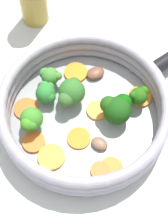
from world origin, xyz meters
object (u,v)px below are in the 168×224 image
at_px(carrot_slice_1, 51,157).
at_px(carrot_slice_7, 97,111).
at_px(broccoli_floret_5, 31,120).
at_px(skillet, 84,118).
at_px(carrot_slice_6, 79,138).
at_px(carrot_slice_3, 111,168).
at_px(mushroom_piece_1, 95,73).
at_px(carrot_slice_4, 26,109).
at_px(broccoli_floret_4, 49,76).
at_px(broccoli_floret_1, 139,96).
at_px(carrot_slice_8, 34,142).
at_px(carrot_slice_5, 76,73).
at_px(carrot_slice_0, 140,97).
at_px(mushroom_piece_0, 100,144).
at_px(carrot_slice_2, 100,170).
at_px(broccoli_floret_0, 70,93).
at_px(broccoli_floret_2, 46,93).
at_px(broccoli_floret_3, 117,108).

xyz_separation_m(carrot_slice_1, carrot_slice_7, (0.11, 0.03, -0.00)).
relative_size(carrot_slice_7, broccoli_floret_5, 0.78).
bearing_deg(skillet, carrot_slice_6, -136.83).
distance_m(carrot_slice_3, carrot_slice_7, 0.11).
bearing_deg(mushroom_piece_1, carrot_slice_4, 174.93).
relative_size(carrot_slice_1, broccoli_floret_4, 1.09).
distance_m(broccoli_floret_1, mushroom_piece_1, 0.10).
bearing_deg(carrot_slice_8, carrot_slice_5, 28.31).
xyz_separation_m(carrot_slice_4, carrot_slice_8, (-0.02, -0.06, 0.00)).
distance_m(skillet, carrot_slice_0, 0.11).
bearing_deg(mushroom_piece_0, skillet, 79.24).
height_order(carrot_slice_1, mushroom_piece_1, mushroom_piece_1).
bearing_deg(carrot_slice_3, skillet, 78.88).
xyz_separation_m(skillet, carrot_slice_5, (0.04, 0.08, 0.01)).
height_order(carrot_slice_5, carrot_slice_6, carrot_slice_5).
height_order(skillet, carrot_slice_5, carrot_slice_5).
relative_size(carrot_slice_7, mushroom_piece_1, 1.11).
distance_m(carrot_slice_2, carrot_slice_5, 0.20).
relative_size(carrot_slice_8, broccoli_floret_0, 0.67).
xyz_separation_m(broccoli_floret_2, broccoli_floret_5, (-0.05, -0.03, 0.01)).
bearing_deg(broccoli_floret_2, mushroom_piece_0, -80.07).
height_order(carrot_slice_2, mushroom_piece_1, mushroom_piece_1).
relative_size(skillet, broccoli_floret_3, 4.82).
distance_m(skillet, broccoli_floret_4, 0.10).
bearing_deg(broccoli_floret_2, broccoli_floret_3, -53.04).
distance_m(carrot_slice_0, broccoli_floret_0, 0.13).
distance_m(carrot_slice_0, carrot_slice_7, 0.08).
height_order(carrot_slice_6, carrot_slice_7, carrot_slice_7).
xyz_separation_m(carrot_slice_1, carrot_slice_4, (0.01, 0.10, -0.00)).
xyz_separation_m(skillet, broccoli_floret_1, (0.09, -0.04, 0.04)).
height_order(carrot_slice_5, broccoli_floret_4, broccoli_floret_4).
bearing_deg(broccoli_floret_4, carrot_slice_6, -100.27).
distance_m(carrot_slice_8, broccoli_floret_1, 0.20).
bearing_deg(mushroom_piece_1, carrot_slice_5, 137.72).
xyz_separation_m(broccoli_floret_0, broccoli_floret_1, (0.10, -0.07, -0.00)).
bearing_deg(carrot_slice_0, broccoli_floret_2, 145.65).
bearing_deg(carrot_slice_8, broccoli_floret_0, 16.35).
relative_size(skillet, broccoli_floret_4, 6.60).
distance_m(skillet, carrot_slice_2, 0.11).
distance_m(carrot_slice_4, broccoli_floret_1, 0.20).
bearing_deg(broccoli_floret_2, skillet, -63.02).
relative_size(carrot_slice_5, broccoli_floret_5, 0.88).
height_order(carrot_slice_5, carrot_slice_8, same).
distance_m(carrot_slice_5, carrot_slice_8, 0.16).
xyz_separation_m(skillet, carrot_slice_1, (-0.09, -0.03, 0.01)).
xyz_separation_m(carrot_slice_2, mushroom_piece_0, (0.03, 0.04, 0.00)).
distance_m(carrot_slice_3, broccoli_floret_2, 0.17).
bearing_deg(mushroom_piece_0, carrot_slice_6, 125.38).
xyz_separation_m(broccoli_floret_3, broccoli_floret_5, (-0.13, 0.07, -0.00)).
relative_size(carrot_slice_0, broccoli_floret_4, 1.03).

